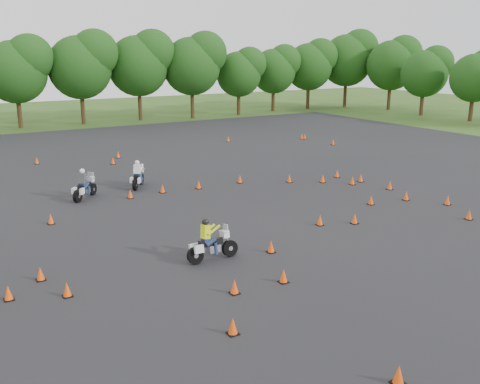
{
  "coord_description": "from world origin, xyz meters",
  "views": [
    {
      "loc": [
        -12.15,
        -16.19,
        7.42
      ],
      "look_at": [
        0.0,
        4.0,
        1.2
      ],
      "focal_mm": 40.0,
      "sensor_mm": 36.0,
      "label": 1
    }
  ],
  "objects": [
    {
      "name": "asphalt_pad",
      "position": [
        0.0,
        6.0,
        0.01
      ],
      "size": [
        62.0,
        62.0,
        0.0
      ],
      "primitive_type": "plane",
      "color": "black",
      "rests_on": "ground"
    },
    {
      "name": "treeline",
      "position": [
        2.87,
        35.43,
        4.63
      ],
      "size": [
        87.23,
        32.11,
        10.8
      ],
      "color": "#194012",
      "rests_on": "ground"
    },
    {
      "name": "ground",
      "position": [
        0.0,
        0.0,
        0.0
      ],
      "size": [
        140.0,
        140.0,
        0.0
      ],
      "primitive_type": "plane",
      "color": "#2D5119",
      "rests_on": "ground"
    },
    {
      "name": "rider_white",
      "position": [
        -2.03,
        11.76,
        0.79
      ],
      "size": [
        1.66,
        2.03,
        1.57
      ],
      "primitive_type": null,
      "rotation": [
        0.0,
        0.0,
        0.98
      ],
      "color": "silver",
      "rests_on": "ground"
    },
    {
      "name": "traffic_cones",
      "position": [
        0.36,
        5.7,
        0.23
      ],
      "size": [
        36.06,
        33.33,
        0.45
      ],
      "color": "#F84D0A",
      "rests_on": "asphalt_pad"
    },
    {
      "name": "rider_grey",
      "position": [
        -5.24,
        10.9,
        0.82
      ],
      "size": [
        1.95,
        1.94,
        1.63
      ],
      "primitive_type": null,
      "rotation": [
        0.0,
        0.0,
        0.78
      ],
      "color": "#3E4045",
      "rests_on": "ground"
    },
    {
      "name": "rider_yellow",
      "position": [
        -3.55,
        -0.03,
        0.79
      ],
      "size": [
        2.04,
        0.63,
        1.57
      ],
      "primitive_type": null,
      "rotation": [
        0.0,
        0.0,
        0.0
      ],
      "color": "#CDDE13",
      "rests_on": "ground"
    }
  ]
}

